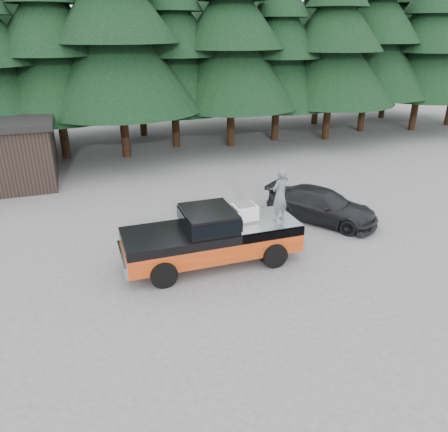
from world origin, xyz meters
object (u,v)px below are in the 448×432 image
object	(u,v)px
pickup_truck	(212,244)
parked_car	(322,205)
air_compressor	(245,213)
man_on_bed	(280,195)

from	to	relation	value
pickup_truck	parked_car	world-z (taller)	pickup_truck
pickup_truck	air_compressor	size ratio (longest dim) A/B	7.81
air_compressor	parked_car	xyz separation A→B (m)	(4.08, 1.74, -0.94)
parked_car	air_compressor	bearing A→B (deg)	166.44
pickup_truck	parked_car	bearing A→B (deg)	19.14
pickup_truck	air_compressor	bearing A→B (deg)	4.36
pickup_truck	man_on_bed	distance (m)	2.79
air_compressor	parked_car	bearing A→B (deg)	19.07
air_compressor	man_on_bed	size ratio (longest dim) A/B	0.42
parked_car	man_on_bed	bearing A→B (deg)	178.56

